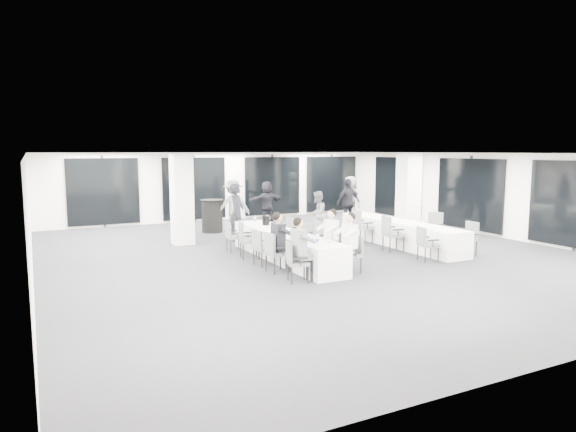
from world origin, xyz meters
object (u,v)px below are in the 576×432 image
Objects in this scene: chair_main_left_far at (232,235)px; ice_bucket_near at (298,232)px; chair_main_left_near at (295,260)px; chair_main_right_second at (335,243)px; chair_main_left_mid at (261,245)px; banquet_table_main at (285,246)px; banquet_table_side at (400,233)px; standing_guest_a at (237,208)px; chair_side_right_near at (468,236)px; chair_main_right_fourth at (304,237)px; standing_guest_d at (348,199)px; standing_guest_c at (233,202)px; chair_main_right_near at (353,251)px; ice_bucket_far at (266,221)px; cocktail_table at (212,216)px; chair_side_right_far at (401,222)px; chair_main_left_second at (274,250)px; standing_guest_f at (267,198)px; chair_side_right_mid at (432,227)px; chair_side_left_mid at (391,231)px; chair_side_left_near at (426,242)px; chair_main_left_fourth at (246,237)px; standing_guest_h at (413,207)px; standing_guest_b at (317,211)px; chair_main_right_far at (286,230)px; chair_main_right_mid at (316,237)px; chair_side_left_far at (360,225)px.

ice_bucket_near is at bearing 18.05° from chair_main_left_far.
chair_main_left_near is 1.93m from chair_main_right_second.
chair_main_left_mid is at bearing 143.37° from ice_bucket_near.
banquet_table_side is at bearing 4.34° from banquet_table_main.
chair_side_right_near is at bearing -96.68° from standing_guest_a.
standing_guest_d is at bearing -59.89° from chair_main_right_fourth.
standing_guest_c is (1.31, 5.43, 0.53)m from chair_main_left_mid.
chair_main_right_near is 3.59× the size of ice_bucket_far.
cocktail_table reaches higher than chair_side_right_far.
banquet_table_side is 2.40× the size of standing_guest_a.
chair_side_right_far is 0.45× the size of standing_guest_a.
chair_main_left_second is at bearing -151.40° from standing_guest_a.
standing_guest_f is (3.51, 5.32, 0.45)m from chair_main_left_far.
chair_main_right_second is 0.96× the size of chair_side_right_mid.
chair_side_left_mid is 0.49× the size of standing_guest_a.
chair_side_left_near is (4.06, -0.65, -0.03)m from chair_main_left_second.
chair_side_left_mid is at bearing 65.75° from standing_guest_d.
chair_main_right_second is (1.66, 0.99, 0.06)m from chair_main_left_near.
standing_guest_d is at bearing -10.77° from chair_side_right_mid.
chair_main_right_near is at bearing -145.05° from banquet_table_side.
chair_main_left_fourth is at bearing -97.46° from cocktail_table.
chair_main_left_mid is 8.20m from standing_guest_f.
standing_guest_a is 1.21× the size of standing_guest_h.
chair_main_left_fourth is 1.18× the size of chair_main_left_far.
chair_side_left_mid reaches higher than chair_main_left_mid.
standing_guest_b is at bearing 47.83° from banquet_table_main.
chair_main_right_far is 4.45m from chair_side_right_mid.
banquet_table_main is 0.96m from chair_main_right_fourth.
standing_guest_h is at bearing 116.57° from chair_main_left_fourth.
chair_main_left_near is 3.27× the size of ice_bucket_near.
chair_main_left_mid is at bearing -117.64° from ice_bucket_far.
chair_side_left_near reaches higher than chair_main_right_near.
chair_main_left_near is 7.36m from standing_guest_c.
chair_main_left_fourth is at bearing 174.87° from chair_main_left_second.
chair_main_left_fourth is 0.49× the size of standing_guest_d.
chair_main_left_mid is at bearing -172.52° from banquet_table_side.
ice_bucket_near is (-0.93, 0.26, 0.32)m from chair_main_right_second.
chair_side_right_mid is (5.72, 0.92, 0.04)m from chair_main_left_second.
standing_guest_f is (-1.37, 6.76, 0.56)m from banquet_table_side.
banquet_table_side is 5.09m from chair_main_left_second.
chair_main_left_near is 3.66m from ice_bucket_far.
chair_main_right_second is 0.98× the size of chair_main_right_mid.
chair_side_right_near is at bearing 69.00° from chair_main_left_mid.
standing_guest_c is 7.75× the size of ice_bucket_near.
standing_guest_d is (-0.06, 5.95, 0.52)m from chair_side_right_near.
chair_side_left_near reaches higher than chair_main_left_near.
chair_side_left_far is 1.91m from standing_guest_b.
chair_side_left_far is (2.38, -0.45, 0.06)m from chair_main_right_far.
chair_main_left_second is at bearing -68.53° from chair_side_left_mid.
chair_main_left_second is (-4.88, -1.42, 0.17)m from banquet_table_side.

